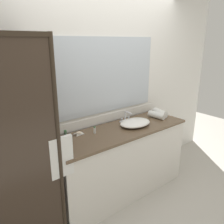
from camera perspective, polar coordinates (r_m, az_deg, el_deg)
The scene contains 11 objects.
ground_plane at distance 3.21m, azimuth 2.23°, elevation -19.43°, with size 8.00×8.00×0.00m, color #B7B2A8.
wall_back_with_mirror at distance 2.90m, azimuth -1.90°, elevation 5.10°, with size 4.40×0.06×2.60m.
vanity_cabinet at distance 2.97m, azimuth 2.21°, elevation -12.38°, with size 1.80×0.58×0.90m.
shower_enclosure at distance 2.01m, azimuth -22.72°, elevation -10.74°, with size 1.20×0.59×2.00m.
sink_basin at distance 2.88m, azimuth 5.90°, elevation -2.71°, with size 0.43×0.31×0.08m, color white.
faucet at distance 3.00m, azimuth 3.50°, elevation -1.56°, with size 0.17×0.14×0.15m.
soap_dish at distance 2.63m, azimuth -8.37°, elevation -5.39°, with size 0.10×0.07×0.04m.
amenity_bottle_shampoo at distance 2.56m, azimuth -11.71°, elevation -5.55°, with size 0.03×0.03×0.09m.
amenity_bottle_lotion at distance 2.64m, azimuth -4.42°, elevation -4.60°, with size 0.03×0.03×0.08m.
rolled_towel_near_edge at distance 3.29m, azimuth 12.07°, elevation -0.21°, with size 0.10×0.10×0.24m, color white.
rolled_towel_middle at distance 3.19m, azimuth 11.23°, elevation -0.77°, with size 0.09×0.09×0.24m, color white.
Camera 1 is at (-1.68, -1.94, 1.93)m, focal length 36.06 mm.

